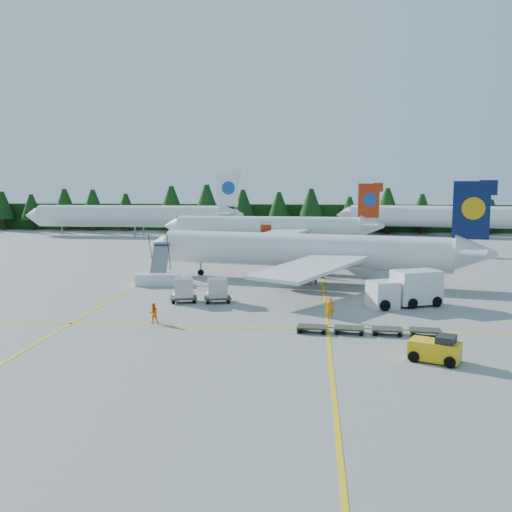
# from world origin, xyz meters

# --- Properties ---
(ground) EXTENTS (320.00, 320.00, 0.00)m
(ground) POSITION_xyz_m (0.00, 0.00, 0.00)
(ground) COLOR gray
(ground) RESTS_ON ground
(taxi_stripe_a) EXTENTS (0.25, 120.00, 0.01)m
(taxi_stripe_a) POSITION_xyz_m (-14.00, 20.00, 0.01)
(taxi_stripe_a) COLOR yellow
(taxi_stripe_a) RESTS_ON ground
(taxi_stripe_b) EXTENTS (0.25, 120.00, 0.01)m
(taxi_stripe_b) POSITION_xyz_m (6.00, 20.00, 0.01)
(taxi_stripe_b) COLOR yellow
(taxi_stripe_b) RESTS_ON ground
(taxi_stripe_cross) EXTENTS (80.00, 0.25, 0.01)m
(taxi_stripe_cross) POSITION_xyz_m (0.00, -6.00, 0.01)
(taxi_stripe_cross) COLOR yellow
(taxi_stripe_cross) RESTS_ON ground
(treeline_hedge) EXTENTS (220.00, 4.00, 6.00)m
(treeline_hedge) POSITION_xyz_m (0.00, 82.00, 3.00)
(treeline_hedge) COLOR black
(treeline_hedge) RESTS_ON ground
(airliner_navy) EXTENTS (37.79, 30.78, 11.11)m
(airliner_navy) POSITION_xyz_m (2.98, 15.65, 3.34)
(airliner_navy) COLOR silver
(airliner_navy) RESTS_ON ground
(airliner_red) EXTENTS (37.13, 30.50, 10.79)m
(airliner_red) POSITION_xyz_m (-3.63, 49.81, 3.24)
(airliner_red) COLOR silver
(airliner_red) RESTS_ON ground
(airliner_far_left) EXTENTS (44.95, 4.56, 13.08)m
(airliner_far_left) POSITION_xyz_m (-34.40, 66.53, 4.10)
(airliner_far_left) COLOR silver
(airliner_far_left) RESTS_ON ground
(airliner_far_right) EXTENTS (44.24, 10.98, 12.93)m
(airliner_far_right) POSITION_xyz_m (30.23, 72.20, 4.06)
(airliner_far_right) COLOR silver
(airliner_far_right) RESTS_ON ground
(airstairs) EXTENTS (4.92, 6.68, 4.17)m
(airstairs) POSITION_xyz_m (-11.89, 11.88, 0.91)
(airstairs) COLOR silver
(airstairs) RESTS_ON ground
(service_truck) EXTENTS (6.95, 4.78, 3.16)m
(service_truck) POSITION_xyz_m (12.99, 3.07, 1.56)
(service_truck) COLOR white
(service_truck) RESTS_ON ground
(baggage_tug) EXTENTS (3.39, 2.69, 1.61)m
(baggage_tug) POSITION_xyz_m (12.45, -12.93, 0.79)
(baggage_tug) COLOR #F7B10D
(baggage_tug) RESTS_ON ground
(dolly_train) EXTENTS (10.39, 1.71, 0.13)m
(dolly_train) POSITION_xyz_m (8.90, -6.83, 0.41)
(dolly_train) COLOR #333A2A
(dolly_train) RESTS_ON ground
(uld_pair) EXTENTS (5.93, 2.67, 1.86)m
(uld_pair) POSITION_xyz_m (-5.43, 2.84, 1.26)
(uld_pair) COLOR #333A2A
(uld_pair) RESTS_ON ground
(crew_a) EXTENTS (0.67, 0.48, 1.72)m
(crew_a) POSITION_xyz_m (6.29, -2.30, 0.86)
(crew_a) COLOR orange
(crew_a) RESTS_ON ground
(crew_b) EXTENTS (0.96, 0.90, 1.58)m
(crew_b) POSITION_xyz_m (-7.61, -5.14, 0.79)
(crew_b) COLOR orange
(crew_b) RESTS_ON ground
(crew_c) EXTENTS (0.82, 0.97, 1.99)m
(crew_c) POSITION_xyz_m (10.66, 1.62, 1.00)
(crew_c) COLOR #FB3305
(crew_c) RESTS_ON ground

